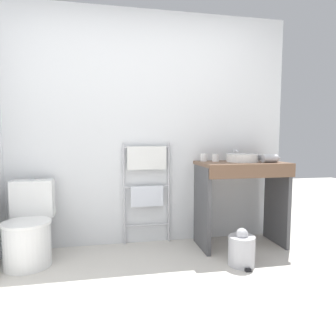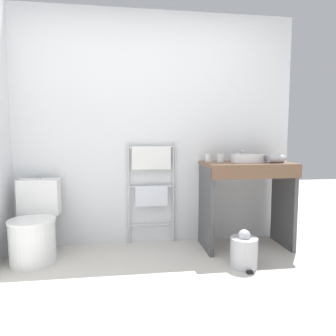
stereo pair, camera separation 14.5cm
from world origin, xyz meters
name	(u,v)px [view 1 (the left image)]	position (x,y,z in m)	size (l,w,h in m)	color
ground_plane	(185,332)	(0.00, 0.00, 0.00)	(12.00, 12.00, 0.00)	beige
wall_back	(147,129)	(0.00, 1.66, 1.23)	(3.11, 0.12, 2.47)	silver
toilet	(29,230)	(-1.14, 1.25, 0.30)	(0.42, 0.57, 0.75)	white
towel_radiator	(147,178)	(-0.02, 1.54, 0.71)	(0.51, 0.06, 1.09)	silver
vanity_counter	(241,191)	(0.94, 1.28, 0.59)	(0.89, 0.55, 0.89)	brown
sink_basin	(242,158)	(0.96, 1.32, 0.94)	(0.33, 0.33, 0.08)	white
faucet	(235,153)	(0.96, 1.49, 0.97)	(0.02, 0.10, 0.12)	silver
cup_near_wall	(204,157)	(0.59, 1.46, 0.93)	(0.07, 0.07, 0.08)	white
cup_near_edge	(216,158)	(0.70, 1.41, 0.93)	(0.07, 0.07, 0.08)	white
hair_dryer	(270,158)	(1.21, 1.19, 0.93)	(0.21, 0.17, 0.08)	#B7B7BC
trash_bin	(242,250)	(0.74, 0.81, 0.14)	(0.24, 0.27, 0.34)	#B7B7BC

